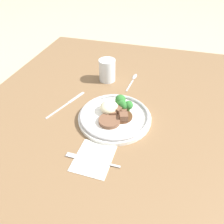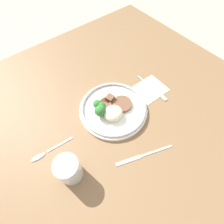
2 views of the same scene
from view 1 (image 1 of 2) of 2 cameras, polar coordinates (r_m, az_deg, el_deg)
ground_plane at (r=0.89m, az=1.85°, el=-1.86°), size 8.00×8.00×0.00m
dining_table at (r=0.88m, az=1.87°, el=-0.92°), size 1.35×1.18×0.04m
napkin at (r=0.71m, az=-4.82°, el=-11.93°), size 0.14×0.12×0.00m
plate at (r=0.83m, az=0.75°, el=-0.69°), size 0.28×0.28×0.07m
juice_glass at (r=1.05m, az=-1.26°, el=10.54°), size 0.08×0.08×0.10m
fork at (r=0.70m, az=-6.47°, el=-12.13°), size 0.02×0.18×0.00m
knife at (r=0.93m, az=-11.52°, el=2.19°), size 0.21×0.08×0.00m
spoon at (r=1.08m, az=5.62°, el=8.67°), size 0.16×0.03×0.01m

